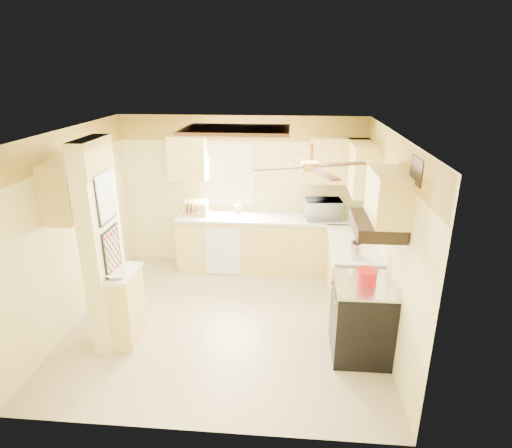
# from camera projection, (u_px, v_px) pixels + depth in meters

# --- Properties ---
(floor) EXTENTS (4.00, 4.00, 0.00)m
(floor) POSITION_uv_depth(u_px,v_px,m) (227.00, 319.00, 5.78)
(floor) COLOR tan
(floor) RESTS_ON ground
(ceiling) EXTENTS (4.00, 4.00, 0.00)m
(ceiling) POSITION_uv_depth(u_px,v_px,m) (222.00, 133.00, 4.92)
(ceiling) COLOR white
(ceiling) RESTS_ON wall_back
(wall_back) EXTENTS (4.00, 0.00, 4.00)m
(wall_back) POSITION_uv_depth(u_px,v_px,m) (242.00, 192.00, 7.13)
(wall_back) COLOR #EEDE91
(wall_back) RESTS_ON floor
(wall_front) EXTENTS (4.00, 0.00, 4.00)m
(wall_front) POSITION_uv_depth(u_px,v_px,m) (190.00, 316.00, 3.58)
(wall_front) COLOR #EEDE91
(wall_front) RESTS_ON floor
(wall_left) EXTENTS (0.00, 3.80, 3.80)m
(wall_left) POSITION_uv_depth(u_px,v_px,m) (72.00, 229.00, 5.52)
(wall_left) COLOR #EEDE91
(wall_left) RESTS_ON floor
(wall_right) EXTENTS (0.00, 3.80, 3.80)m
(wall_right) POSITION_uv_depth(u_px,v_px,m) (388.00, 239.00, 5.19)
(wall_right) COLOR #EEDE91
(wall_right) RESTS_ON floor
(wallpaper_border) EXTENTS (4.00, 0.02, 0.40)m
(wallpaper_border) POSITION_uv_depth(u_px,v_px,m) (242.00, 128.00, 6.75)
(wallpaper_border) COLOR yellow
(wallpaper_border) RESTS_ON wall_back
(partition_column) EXTENTS (0.20, 0.70, 2.50)m
(partition_column) POSITION_uv_depth(u_px,v_px,m) (102.00, 247.00, 4.95)
(partition_column) COLOR #EEDE91
(partition_column) RESTS_ON floor
(partition_ledge) EXTENTS (0.25, 0.55, 0.90)m
(partition_ledge) POSITION_uv_depth(u_px,v_px,m) (128.00, 308.00, 5.21)
(partition_ledge) COLOR #E5C96E
(partition_ledge) RESTS_ON floor
(ledge_top) EXTENTS (0.28, 0.58, 0.04)m
(ledge_top) POSITION_uv_depth(u_px,v_px,m) (124.00, 273.00, 5.04)
(ledge_top) COLOR silver
(ledge_top) RESTS_ON partition_ledge
(lower_cabinets_back) EXTENTS (3.00, 0.60, 0.90)m
(lower_cabinets_back) POSITION_uv_depth(u_px,v_px,m) (271.00, 244.00, 7.08)
(lower_cabinets_back) COLOR #E5C96E
(lower_cabinets_back) RESTS_ON floor
(lower_cabinets_right) EXTENTS (0.60, 1.40, 0.90)m
(lower_cabinets_right) POSITION_uv_depth(u_px,v_px,m) (351.00, 274.00, 6.05)
(lower_cabinets_right) COLOR #E5C96E
(lower_cabinets_right) RESTS_ON floor
(countertop_back) EXTENTS (3.04, 0.64, 0.04)m
(countertop_back) POSITION_uv_depth(u_px,v_px,m) (271.00, 218.00, 6.91)
(countertop_back) COLOR silver
(countertop_back) RESTS_ON lower_cabinets_back
(countertop_right) EXTENTS (0.64, 1.44, 0.04)m
(countertop_right) POSITION_uv_depth(u_px,v_px,m) (353.00, 244.00, 5.89)
(countertop_right) COLOR silver
(countertop_right) RESTS_ON lower_cabinets_right
(dishwasher_panel) EXTENTS (0.58, 0.02, 0.80)m
(dishwasher_panel) POSITION_uv_depth(u_px,v_px,m) (223.00, 251.00, 6.86)
(dishwasher_panel) COLOR white
(dishwasher_panel) RESTS_ON lower_cabinets_back
(window) EXTENTS (0.92, 0.02, 1.02)m
(window) POSITION_uv_depth(u_px,v_px,m) (227.00, 174.00, 7.04)
(window) COLOR white
(window) RESTS_ON wall_back
(upper_cab_back_left) EXTENTS (0.60, 0.35, 0.70)m
(upper_cab_back_left) POSITION_uv_depth(u_px,v_px,m) (188.00, 158.00, 6.83)
(upper_cab_back_left) COLOR #E5C96E
(upper_cab_back_left) RESTS_ON wall_back
(upper_cab_back_right) EXTENTS (0.90, 0.35, 0.70)m
(upper_cab_back_right) POSITION_uv_depth(u_px,v_px,m) (340.00, 160.00, 6.63)
(upper_cab_back_right) COLOR #E5C96E
(upper_cab_back_right) RESTS_ON wall_back
(upper_cab_right) EXTENTS (0.35, 1.00, 0.70)m
(upper_cab_right) POSITION_uv_depth(u_px,v_px,m) (362.00, 167.00, 6.17)
(upper_cab_right) COLOR #E5C96E
(upper_cab_right) RESTS_ON wall_right
(upper_cab_left_wall) EXTENTS (0.35, 0.75, 0.70)m
(upper_cab_left_wall) POSITION_uv_depth(u_px,v_px,m) (68.00, 189.00, 5.06)
(upper_cab_left_wall) COLOR #E5C96E
(upper_cab_left_wall) RESTS_ON wall_left
(upper_cab_over_stove) EXTENTS (0.35, 0.76, 0.52)m
(upper_cab_over_stove) POSITION_uv_depth(u_px,v_px,m) (388.00, 196.00, 4.45)
(upper_cab_over_stove) COLOR #E5C96E
(upper_cab_over_stove) RESTS_ON wall_right
(stove) EXTENTS (0.68, 0.77, 0.92)m
(stove) POSITION_uv_depth(u_px,v_px,m) (361.00, 318.00, 4.97)
(stove) COLOR black
(stove) RESTS_ON floor
(range_hood) EXTENTS (0.50, 0.76, 0.14)m
(range_hood) POSITION_uv_depth(u_px,v_px,m) (377.00, 225.00, 4.57)
(range_hood) COLOR black
(range_hood) RESTS_ON upper_cab_over_stove
(poster_menu) EXTENTS (0.02, 0.42, 0.57)m
(poster_menu) POSITION_uv_depth(u_px,v_px,m) (105.00, 198.00, 4.73)
(poster_menu) COLOR black
(poster_menu) RESTS_ON partition_column
(poster_nashville) EXTENTS (0.02, 0.42, 0.57)m
(poster_nashville) POSITION_uv_depth(u_px,v_px,m) (112.00, 251.00, 4.96)
(poster_nashville) COLOR black
(poster_nashville) RESTS_ON partition_column
(ceiling_light_panel) EXTENTS (1.35, 0.95, 0.06)m
(ceiling_light_panel) POSITION_uv_depth(u_px,v_px,m) (236.00, 131.00, 5.40)
(ceiling_light_panel) COLOR brown
(ceiling_light_panel) RESTS_ON ceiling
(ceiling_fan) EXTENTS (1.15, 1.15, 0.26)m
(ceiling_fan) POSITION_uv_depth(u_px,v_px,m) (310.00, 165.00, 4.26)
(ceiling_fan) COLOR gold
(ceiling_fan) RESTS_ON ceiling
(vent_grate) EXTENTS (0.02, 0.40, 0.25)m
(vent_grate) POSITION_uv_depth(u_px,v_px,m) (417.00, 170.00, 3.99)
(vent_grate) COLOR black
(vent_grate) RESTS_ON wall_right
(microwave) EXTENTS (0.61, 0.45, 0.31)m
(microwave) POSITION_uv_depth(u_px,v_px,m) (323.00, 209.00, 6.76)
(microwave) COLOR white
(microwave) RESTS_ON countertop_back
(bowl) EXTENTS (0.28, 0.28, 0.06)m
(bowl) POSITION_uv_depth(u_px,v_px,m) (117.00, 275.00, 4.90)
(bowl) COLOR white
(bowl) RESTS_ON ledge_top
(dutch_oven) EXTENTS (0.24, 0.24, 0.16)m
(dutch_oven) POSITION_uv_depth(u_px,v_px,m) (367.00, 276.00, 4.81)
(dutch_oven) COLOR red
(dutch_oven) RESTS_ON stove
(kettle) EXTENTS (0.15, 0.15, 0.23)m
(kettle) POSITION_uv_depth(u_px,v_px,m) (356.00, 250.00, 5.38)
(kettle) COLOR silver
(kettle) RESTS_ON countertop_right
(dish_rack) EXTENTS (0.41, 0.32, 0.22)m
(dish_rack) POSITION_uv_depth(u_px,v_px,m) (196.00, 209.00, 7.01)
(dish_rack) COLOR tan
(dish_rack) RESTS_ON countertop_back
(utensil_crock) EXTENTS (0.11, 0.11, 0.22)m
(utensil_crock) POSITION_uv_depth(u_px,v_px,m) (238.00, 209.00, 7.04)
(utensil_crock) COLOR white
(utensil_crock) RESTS_ON countertop_back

